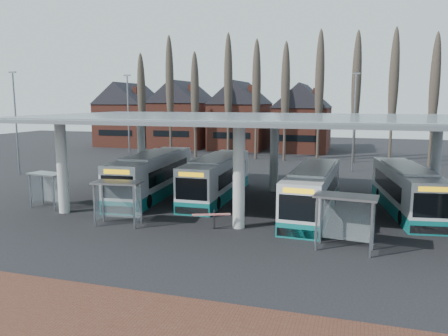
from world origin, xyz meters
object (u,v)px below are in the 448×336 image
(bus_1, at_px, (217,178))
(bus_2, at_px, (313,192))
(bus_0, at_px, (153,176))
(shelter_2, at_px, (346,210))
(shelter_1, at_px, (119,193))
(bus_3, at_px, (406,190))
(shelter_0, at_px, (49,182))

(bus_1, distance_m, bus_2, 8.09)
(bus_0, relative_size, shelter_2, 3.88)
(shelter_1, bearing_deg, shelter_2, -10.04)
(bus_0, bearing_deg, bus_3, -2.61)
(bus_3, xyz_separation_m, shelter_2, (-3.64, -9.16, 0.59))
(bus_0, height_order, shelter_1, bus_0)
(bus_0, distance_m, shelter_1, 8.08)
(bus_3, distance_m, shelter_2, 9.87)
(bus_3, bearing_deg, shelter_0, -174.16)
(bus_0, xyz_separation_m, bus_1, (4.95, 0.93, -0.08))
(bus_1, relative_size, shelter_2, 3.65)
(bus_0, distance_m, shelter_0, 7.57)
(bus_3, relative_size, shelter_1, 3.75)
(bus_3, bearing_deg, shelter_2, -120.34)
(bus_0, height_order, shelter_2, bus_0)
(bus_2, xyz_separation_m, shelter_2, (2.25, -6.53, 0.56))
(bus_3, relative_size, shelter_2, 3.57)
(bus_2, distance_m, bus_3, 6.44)
(bus_2, distance_m, shelter_1, 12.32)
(bus_0, distance_m, bus_2, 12.65)
(shelter_1, bearing_deg, bus_0, 94.77)
(bus_0, relative_size, shelter_0, 4.40)
(bus_1, xyz_separation_m, shelter_1, (-3.27, -8.82, 0.42))
(bus_3, height_order, shelter_1, bus_3)
(bus_2, xyz_separation_m, bus_3, (5.88, 2.63, -0.02))
(bus_3, bearing_deg, bus_2, -164.59)
(bus_1, distance_m, shelter_1, 9.42)
(bus_2, distance_m, shelter_0, 18.04)
(bus_0, height_order, bus_2, bus_0)
(bus_1, height_order, shelter_0, bus_1)
(shelter_2, bearing_deg, bus_0, 156.15)
(shelter_2, bearing_deg, bus_2, 115.21)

